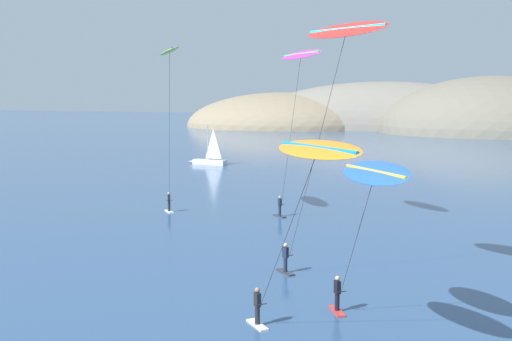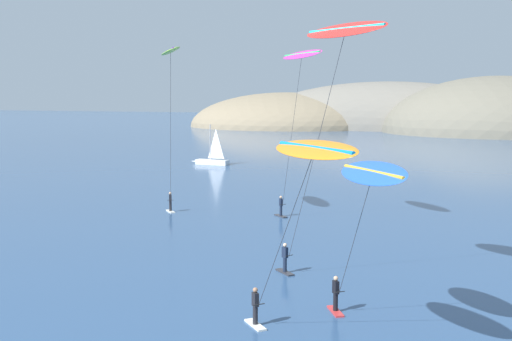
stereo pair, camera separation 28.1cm
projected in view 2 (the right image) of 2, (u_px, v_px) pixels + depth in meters
headland_island at (396, 130)px, 179.14m from camera, size 118.75×62.09×29.14m
sailboat_near at (210, 160)px, 91.06m from camera, size 5.93×1.67×5.70m
kitesurfer_magenta at (300, 67)px, 48.07m from camera, size 5.66×5.98×13.33m
kitesurfer_lime at (171, 62)px, 50.34m from camera, size 4.55×6.35×13.68m
kitesurfer_red at (340, 49)px, 31.46m from camera, size 7.01×4.89×13.59m
kitesurfer_orange at (308, 165)px, 23.01m from camera, size 6.45×6.30×8.42m
kitesurfer_blue at (369, 185)px, 26.27m from camera, size 4.56×5.24×7.31m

